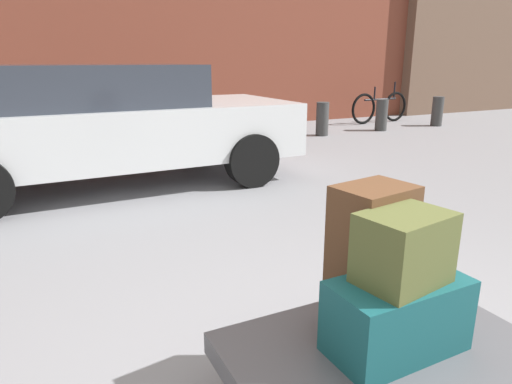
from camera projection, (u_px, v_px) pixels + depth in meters
luggage_cart at (384, 363)px, 1.86m from camera, size 1.26×0.87×0.34m
duffel_bag_teal_front_right at (397, 316)px, 1.80m from camera, size 0.56×0.30×0.30m
suitcase_brown_rear_right at (371, 254)px, 1.99m from camera, size 0.36×0.29×0.62m
duffel_bag_olive_topmost_pile at (404, 248)px, 1.72m from camera, size 0.38×0.30×0.28m
parked_car at (108, 122)px, 5.37m from camera, size 4.32×1.96×1.42m
bicycle_leaning at (380, 107)px, 10.91m from camera, size 1.76×0.18×0.96m
bollard_kerb_near at (255, 123)px, 8.43m from camera, size 0.25×0.25×0.66m
bollard_kerb_mid at (322, 119)px, 9.06m from camera, size 0.25×0.25×0.66m
bollard_kerb_far at (382, 115)px, 9.71m from camera, size 0.25×0.25×0.66m
bollard_corner at (437, 111)px, 10.40m from camera, size 0.25×0.25×0.66m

